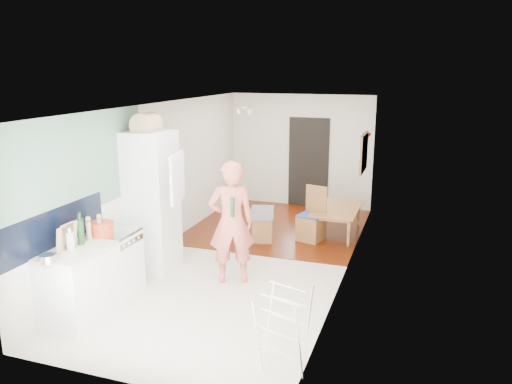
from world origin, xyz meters
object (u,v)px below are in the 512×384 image
Objects in this scene: person at (231,212)px; stool at (262,229)px; drying_rack at (283,330)px; dining_chair at (311,215)px; dining_table at (337,223)px.

person is 4.61× the size of stool.
dining_chair is at bearing 116.09° from drying_rack.
stool is 3.92m from drying_rack.
person reaches higher than dining_chair.
person reaches higher than dining_table.
person reaches higher than stool.
person is 2.97m from dining_table.
dining_chair reaches higher than drying_rack.
dining_table is at bearing 66.91° from dining_chair.
stool is (-1.21, -0.84, 0.01)m from dining_table.
dining_chair is 0.91m from stool.
person is at bearing -86.52° from stool.
stool reaches higher than dining_table.
stool is (-0.11, 1.78, -0.84)m from person.
drying_rack is at bearing -68.80° from stool.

